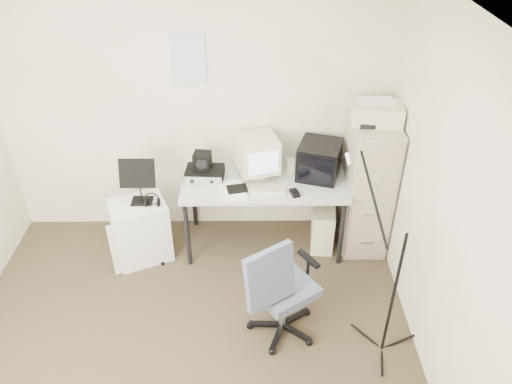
{
  "coord_description": "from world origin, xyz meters",
  "views": [
    {
      "loc": [
        0.52,
        -2.36,
        3.22
      ],
      "look_at": [
        0.55,
        0.95,
        0.95
      ],
      "focal_mm": 35.0,
      "sensor_mm": 36.0,
      "label": 1
    }
  ],
  "objects_px": {
    "filing_cabinet": "(366,186)",
    "desk": "(264,213)",
    "office_chair": "(284,286)",
    "side_cart": "(141,230)"
  },
  "relations": [
    {
      "from": "filing_cabinet",
      "to": "desk",
      "type": "relative_size",
      "value": 0.87
    },
    {
      "from": "filing_cabinet",
      "to": "office_chair",
      "type": "distance_m",
      "value": 1.4
    },
    {
      "from": "desk",
      "to": "side_cart",
      "type": "distance_m",
      "value": 1.17
    },
    {
      "from": "filing_cabinet",
      "to": "office_chair",
      "type": "bearing_deg",
      "value": -126.36
    },
    {
      "from": "office_chair",
      "to": "side_cart",
      "type": "height_order",
      "value": "office_chair"
    },
    {
      "from": "filing_cabinet",
      "to": "side_cart",
      "type": "bearing_deg",
      "value": -174.36
    },
    {
      "from": "filing_cabinet",
      "to": "desk",
      "type": "distance_m",
      "value": 0.99
    },
    {
      "from": "side_cart",
      "to": "filing_cabinet",
      "type": "bearing_deg",
      "value": -18.06
    },
    {
      "from": "desk",
      "to": "office_chair",
      "type": "height_order",
      "value": "office_chair"
    },
    {
      "from": "desk",
      "to": "side_cart",
      "type": "height_order",
      "value": "desk"
    }
  ]
}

